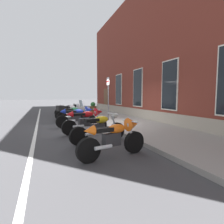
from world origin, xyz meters
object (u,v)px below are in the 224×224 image
Objects in this scene: barrel_planter at (93,108)px; motorcycle_blue_sport at (78,116)px; motorcycle_white_sport at (71,111)px; parking_sign at (108,93)px; motorcycle_green_touring at (71,113)px; motorcycle_orange_sport at (116,136)px; motorcycle_black_sport at (69,109)px; motorcycle_yellow_naked at (100,128)px; motorcycle_red_sport at (87,120)px.

motorcycle_blue_sport is at bearing -22.54° from barrel_planter.
motorcycle_blue_sport is at bearing -2.68° from motorcycle_white_sport.
parking_sign is at bearing 35.33° from motorcycle_white_sport.
motorcycle_green_touring is 6.49m from motorcycle_orange_sport.
motorcycle_green_touring is at bearing -176.13° from motorcycle_blue_sport.
motorcycle_black_sport is 1.01× the size of motorcycle_orange_sport.
motorcycle_orange_sport is at bearing -18.03° from parking_sign.
motorcycle_yellow_naked is at bearing 2.22° from motorcycle_blue_sport.
motorcycle_red_sport is 0.95× the size of motorcycle_yellow_naked.
motorcycle_green_touring is 0.78× the size of parking_sign.
barrel_planter is (-0.31, 1.99, -0.01)m from motorcycle_black_sport.
parking_sign reaches higher than motorcycle_orange_sport.
motorcycle_white_sport is 1.04× the size of motorcycle_red_sport.
parking_sign is at bearing 143.83° from motorcycle_red_sport.
parking_sign reaches higher than motorcycle_white_sport.
barrel_planter is at bearing 98.71° from motorcycle_black_sport.
motorcycle_orange_sport reaches higher than motorcycle_yellow_naked.
motorcycle_yellow_naked is 8.79m from barrel_planter.
motorcycle_green_touring is (1.71, -0.27, -0.03)m from motorcycle_white_sport.
motorcycle_red_sport is 3.37m from parking_sign.
motorcycle_green_touring is 4.90m from motorcycle_yellow_naked.
barrel_planter is at bearing 133.60° from motorcycle_white_sport.
parking_sign is at bearing 22.69° from motorcycle_black_sport.
motorcycle_red_sport reaches higher than motorcycle_white_sport.
motorcycle_blue_sport is 0.82× the size of parking_sign.
motorcycle_red_sport is at bearing 1.96° from motorcycle_blue_sport.
motorcycle_white_sport is 1.73m from motorcycle_green_touring.
motorcycle_white_sport is at bearing 178.89° from motorcycle_red_sport.
motorcycle_blue_sport is 1.70m from motorcycle_red_sport.
motorcycle_blue_sport is 5.71m from barrel_planter.
barrel_planter is (-8.55, 2.06, 0.06)m from motorcycle_yellow_naked.
motorcycle_black_sport is at bearing 178.52° from motorcycle_white_sport.
motorcycle_green_touring is 0.94× the size of motorcycle_yellow_naked.
motorcycle_green_touring is 1.63m from motorcycle_blue_sport.
motorcycle_white_sport is at bearing 171.14° from motorcycle_green_touring.
parking_sign is at bearing 68.96° from motorcycle_green_touring.
motorcycle_black_sport is 8.24m from motorcycle_yellow_naked.
motorcycle_yellow_naked is (6.61, -0.03, -0.10)m from motorcycle_white_sport.
barrel_planter reaches higher than motorcycle_yellow_naked.
barrel_planter reaches higher than motorcycle_red_sport.
parking_sign reaches higher than motorcycle_blue_sport.
motorcycle_white_sport is 1.05× the size of motorcycle_orange_sport.
motorcycle_green_touring is at bearing -177.10° from motorcycle_red_sport.
motorcycle_blue_sport reaches higher than motorcycle_yellow_naked.
motorcycle_green_touring is 0.98× the size of motorcycle_red_sport.
barrel_planter is (-4.43, 0.27, -1.22)m from parking_sign.
motorcycle_red_sport is (3.33, 0.17, 0.03)m from motorcycle_green_touring.
motorcycle_orange_sport is 0.78× the size of parking_sign.
motorcycle_green_touring is 2.10× the size of barrel_planter.
parking_sign reaches higher than motorcycle_black_sport.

